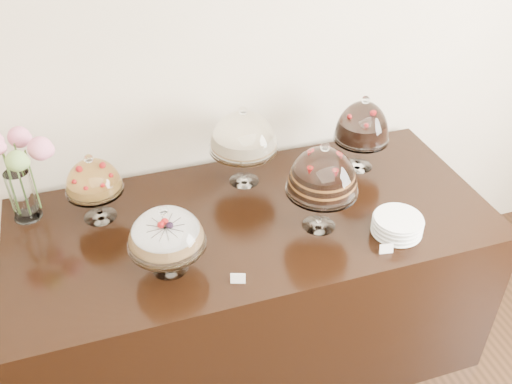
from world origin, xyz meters
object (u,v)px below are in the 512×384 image
object	(u,v)px
cake_stand_fruit_tart	(93,180)
cake_stand_choco_layer	(323,174)
display_counter	(253,287)
cake_stand_sugar_sponge	(166,232)
cake_stand_dark_choco	(363,125)
cake_stand_cheesecake	(243,134)
plate_stack	(397,225)
flower_vase	(19,167)

from	to	relation	value
cake_stand_fruit_tart	cake_stand_choco_layer	bearing A→B (deg)	-21.63
display_counter	cake_stand_fruit_tart	distance (m)	0.96
cake_stand_sugar_sponge	cake_stand_dark_choco	world-z (taller)	cake_stand_dark_choco
cake_stand_cheesecake	plate_stack	xyz separation A→B (m)	(0.53, -0.59, -0.22)
display_counter	cake_stand_cheesecake	distance (m)	0.78
cake_stand_sugar_sponge	cake_stand_choco_layer	size ratio (longest dim) A/B	0.74
cake_stand_dark_choco	flower_vase	world-z (taller)	flower_vase
cake_stand_dark_choco	display_counter	bearing A→B (deg)	-159.76
cake_stand_fruit_tart	flower_vase	world-z (taller)	flower_vase
cake_stand_choco_layer	cake_stand_dark_choco	bearing A→B (deg)	45.22
display_counter	plate_stack	distance (m)	0.81
cake_stand_choco_layer	plate_stack	distance (m)	0.42
display_counter	flower_vase	size ratio (longest dim) A/B	4.92
cake_stand_sugar_sponge	cake_stand_choco_layer	world-z (taller)	cake_stand_choco_layer
cake_stand_fruit_tart	plate_stack	size ratio (longest dim) A/B	1.55
cake_stand_sugar_sponge	plate_stack	distance (m)	1.01
plate_stack	cake_stand_choco_layer	bearing A→B (deg)	153.89
cake_stand_fruit_tart	flower_vase	bearing A→B (deg)	160.15
cake_stand_cheesecake	flower_vase	world-z (taller)	flower_vase
cake_stand_cheesecake	plate_stack	size ratio (longest dim) A/B	1.91
display_counter	cake_stand_dark_choco	world-z (taller)	cake_stand_dark_choco
flower_vase	cake_stand_sugar_sponge	bearing A→B (deg)	-45.24
display_counter	flower_vase	xyz separation A→B (m)	(-0.96, 0.33, 0.72)
display_counter	flower_vase	world-z (taller)	flower_vase
cake_stand_sugar_sponge	flower_vase	distance (m)	0.76
cake_stand_choco_layer	plate_stack	size ratio (longest dim) A/B	2.00
display_counter	cake_stand_choco_layer	xyz separation A→B (m)	(0.27, -0.15, 0.73)
cake_stand_fruit_tart	flower_vase	xyz separation A→B (m)	(-0.30, 0.11, 0.06)
cake_stand_sugar_sponge	flower_vase	xyz separation A→B (m)	(-0.54, 0.54, 0.07)
cake_stand_sugar_sponge	cake_stand_choco_layer	distance (m)	0.70
cake_stand_dark_choco	plate_stack	distance (m)	0.58
cake_stand_cheesecake	cake_stand_fruit_tart	bearing A→B (deg)	-174.46
display_counter	cake_stand_dark_choco	xyz separation A→B (m)	(0.65, 0.24, 0.70)
cake_stand_dark_choco	cake_stand_fruit_tart	world-z (taller)	cake_stand_dark_choco
cake_stand_sugar_sponge	cake_stand_choco_layer	bearing A→B (deg)	5.40
cake_stand_choco_layer	cake_stand_fruit_tart	bearing A→B (deg)	158.37
cake_stand_fruit_tart	cake_stand_cheesecake	bearing A→B (deg)	5.54
cake_stand_choco_layer	flower_vase	bearing A→B (deg)	158.80
cake_stand_dark_choco	plate_stack	bearing A→B (deg)	-97.75
cake_stand_sugar_sponge	cake_stand_fruit_tart	world-z (taller)	cake_stand_fruit_tart
cake_stand_sugar_sponge	cake_stand_dark_choco	bearing A→B (deg)	22.76
flower_vase	display_counter	bearing A→B (deg)	-18.97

